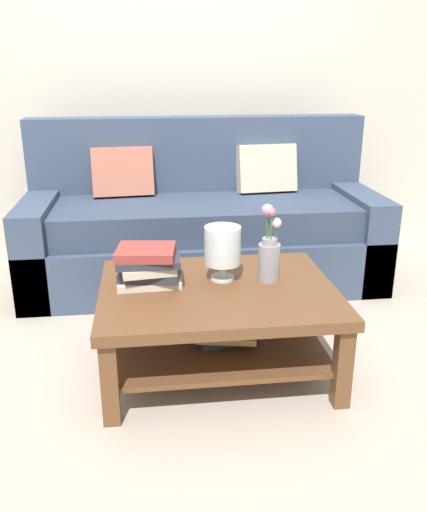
% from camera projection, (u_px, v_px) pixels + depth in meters
% --- Properties ---
extents(ground_plane, '(10.00, 10.00, 0.00)m').
position_uv_depth(ground_plane, '(205.00, 338.00, 2.91)').
color(ground_plane, '#ADA393').
extents(back_wall, '(6.40, 0.12, 2.70)m').
position_uv_depth(back_wall, '(180.00, 71.00, 4.00)').
color(back_wall, beige).
rests_on(back_wall, ground).
extents(couch, '(2.30, 0.90, 1.06)m').
position_uv_depth(couch, '(202.00, 226.00, 3.63)').
color(couch, '#384760').
rests_on(couch, ground).
extents(coffee_table, '(1.08, 0.85, 0.42)m').
position_uv_depth(coffee_table, '(218.00, 310.00, 2.53)').
color(coffee_table, brown).
rests_on(coffee_table, ground).
extents(book_stack_main, '(0.31, 0.25, 0.18)m').
position_uv_depth(book_stack_main, '(148.00, 266.00, 2.48)').
color(book_stack_main, beige).
rests_on(book_stack_main, coffee_table).
extents(glass_hurricane_vase, '(0.17, 0.17, 0.26)m').
position_uv_depth(glass_hurricane_vase, '(223.00, 247.00, 2.53)').
color(glass_hurricane_vase, silver).
rests_on(glass_hurricane_vase, coffee_table).
extents(flower_pitcher, '(0.10, 0.10, 0.37)m').
position_uv_depth(flower_pitcher, '(269.00, 252.00, 2.53)').
color(flower_pitcher, gray).
rests_on(flower_pitcher, coffee_table).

